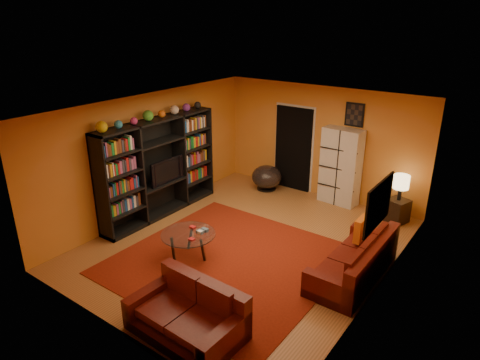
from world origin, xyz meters
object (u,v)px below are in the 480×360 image
Objects in this scene: storage_cabinet at (341,167)px; tv at (164,170)px; sofa at (358,263)px; bowl_chair at (267,177)px; coffee_table at (188,236)px; side_table at (397,211)px; table_lamp at (401,182)px; loveseat at (190,313)px; entertainment_unit at (159,168)px.

tv is at bearing -131.77° from storage_cabinet.
sofa is at bearing -55.56° from storage_cabinet.
sofa is 4.04m from bowl_chair.
side_table is at bearing 55.02° from coffee_table.
side_table is (4.24, 2.51, -0.73)m from tv.
table_lamp is at bearing 92.98° from sofa.
table_lamp reaches higher than loveseat.
sofa is (4.41, 0.15, -0.76)m from entertainment_unit.
entertainment_unit reaches higher than table_lamp.
entertainment_unit reaches higher than storage_cabinet.
sofa is 4.07× the size of side_table.
side_table is (4.29, 2.61, -0.80)m from entertainment_unit.
coffee_table is at bearing -155.78° from sofa.
tv is 1.22× the size of bowl_chair.
entertainment_unit is 4.48m from sofa.
tv is 1.69× the size of table_lamp.
tv is at bearing -179.01° from sofa.
sofa is at bearing -87.29° from side_table.
tv is 4.98m from side_table.
storage_cabinet reaches higher than loveseat.
storage_cabinet reaches higher than table_lamp.
side_table is at bearing -12.14° from loveseat.
side_table is (1.26, 5.02, -0.03)m from loveseat.
sofa is 2.46m from side_table.
storage_cabinet is 3.26× the size of table_lamp.
entertainment_unit reaches higher than tv.
tv is at bearing -114.08° from bowl_chair.
side_table is at bearing -59.36° from tv.
entertainment_unit is at bearing 152.15° from tv.
loveseat is 3.16× the size of side_table.
storage_cabinet reaches higher than bowl_chair.
loveseat is at bearing -104.04° from table_lamp.
tv is 3.96m from loveseat.
storage_cabinet is at bearing 172.18° from table_lamp.
loveseat is at bearing -117.87° from sofa.
loveseat is at bearing -68.69° from bowl_chair.
bowl_chair is at bearing -177.93° from table_lamp.
bowl_chair is (1.12, 2.49, -0.73)m from entertainment_unit.
loveseat reaches higher than side_table.
table_lamp reaches higher than sofa.
entertainment_unit is at bearing -148.72° from side_table.
coffee_table is (1.74, -1.03, -0.61)m from entertainment_unit.
entertainment_unit reaches higher than side_table.
coffee_table is (1.69, -1.13, -0.54)m from tv.
storage_cabinet is (2.89, 2.80, -0.17)m from entertainment_unit.
tv reaches higher than sofa.
sofa is at bearing -35.49° from bowl_chair.
bowl_chair is 3.17m from side_table.
loveseat is 0.90× the size of storage_cabinet.
table_lamp is (4.29, 2.61, -0.17)m from entertainment_unit.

